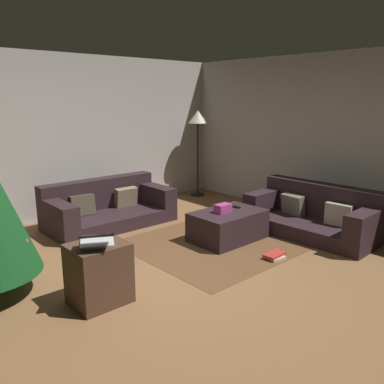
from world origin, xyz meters
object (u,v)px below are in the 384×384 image
(couch_left, at_px, (107,208))
(book_stack, at_px, (275,256))
(tv_remote, at_px, (235,207))
(ottoman, at_px, (228,226))
(corner_lamp, at_px, (198,123))
(side_table, at_px, (99,273))
(laptop, at_px, (97,240))
(gift_box, at_px, (223,208))
(couch_right, at_px, (314,215))

(couch_left, xyz_separation_m, book_stack, (0.80, -2.60, -0.22))
(tv_remote, distance_m, book_stack, 1.04)
(ottoman, relative_size, book_stack, 3.31)
(book_stack, relative_size, corner_lamp, 0.18)
(book_stack, xyz_separation_m, corner_lamp, (1.51, 3.02, 1.39))
(side_table, bearing_deg, couch_left, 58.06)
(side_table, distance_m, laptop, 0.36)
(ottoman, bearing_deg, gift_box, 167.30)
(gift_box, bearing_deg, ottoman, -12.70)
(couch_right, height_order, tv_remote, couch_right)
(laptop, height_order, book_stack, laptop)
(side_table, relative_size, book_stack, 1.97)
(ottoman, height_order, corner_lamp, corner_lamp)
(book_stack, bearing_deg, couch_left, 107.09)
(couch_right, height_order, laptop, laptop)
(gift_box, distance_m, tv_remote, 0.32)
(couch_left, xyz_separation_m, couch_right, (1.96, -2.41, 0.02))
(couch_left, bearing_deg, gift_box, 114.93)
(laptop, distance_m, book_stack, 2.28)
(gift_box, relative_size, corner_lamp, 0.13)
(couch_right, height_order, corner_lamp, corner_lamp)
(couch_right, bearing_deg, side_table, 83.16)
(ottoman, height_order, laptop, laptop)
(laptop, bearing_deg, tv_remote, 11.67)
(tv_remote, distance_m, corner_lamp, 2.63)
(tv_remote, height_order, laptop, laptop)
(ottoman, bearing_deg, book_stack, -94.44)
(couch_right, height_order, ottoman, couch_right)
(couch_left, xyz_separation_m, ottoman, (0.86, -1.75, -0.06))
(tv_remote, bearing_deg, book_stack, -109.98)
(tv_remote, bearing_deg, couch_right, -42.62)
(gift_box, distance_m, laptop, 2.19)
(laptop, bearing_deg, couch_right, -4.00)
(tv_remote, xyz_separation_m, laptop, (-2.45, -0.51, 0.24))
(tv_remote, relative_size, laptop, 0.32)
(ottoman, distance_m, side_table, 2.23)
(couch_left, distance_m, book_stack, 2.73)
(tv_remote, height_order, book_stack, tv_remote)
(corner_lamp, bearing_deg, gift_box, -125.36)
(side_table, bearing_deg, couch_right, -4.92)
(gift_box, xyz_separation_m, laptop, (-2.14, -0.45, 0.19))
(gift_box, distance_m, side_table, 2.15)
(laptop, bearing_deg, couch_left, 58.13)
(couch_left, distance_m, laptop, 2.60)
(couch_right, distance_m, gift_box, 1.38)
(side_table, relative_size, corner_lamp, 0.35)
(ottoman, xyz_separation_m, book_stack, (-0.07, -0.85, -0.17))
(ottoman, xyz_separation_m, tv_remote, (0.23, 0.08, 0.21))
(couch_left, xyz_separation_m, corner_lamp, (2.31, 0.42, 1.17))
(couch_left, height_order, book_stack, couch_left)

